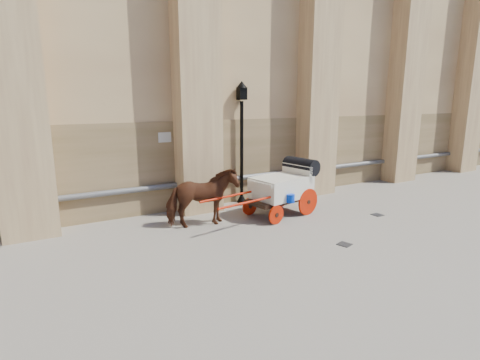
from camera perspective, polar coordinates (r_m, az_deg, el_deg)
ground at (r=10.34m, az=7.05°, el=-8.85°), size 90.00×90.00×0.00m
horse at (r=11.03m, az=-5.78°, el=-2.75°), size 2.16×1.20×1.73m
carriage at (r=12.26m, az=6.77°, el=-0.79°), size 4.20×1.81×1.78m
street_lamp at (r=13.34m, az=0.26°, el=6.22°), size 0.40×0.40×4.31m
drain_grate_near at (r=10.24m, az=15.63°, el=-9.42°), size 0.40×0.40×0.01m
drain_grate_far at (r=13.05m, az=20.19°, el=-5.00°), size 0.33×0.33×0.01m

